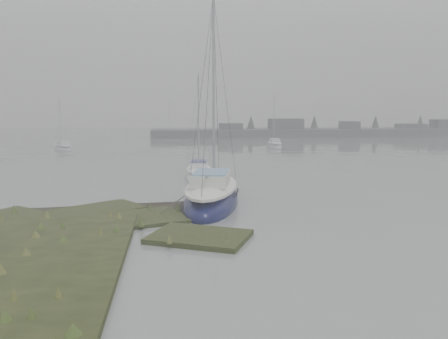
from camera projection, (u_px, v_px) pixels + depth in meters
ground at (176, 156)px, 46.06m from camera, size 160.00×160.00×0.00m
far_shoreline at (320, 132)px, 80.50m from camera, size 60.00×8.00×4.15m
sailboat_main at (212, 198)px, 21.97m from camera, size 4.20×8.35×11.27m
sailboat_white at (199, 174)px, 30.80m from camera, size 2.29×5.73×7.90m
sailboat_far_a at (63, 148)px, 52.48m from camera, size 3.81×4.99×6.84m
sailboat_far_b at (274, 146)px, 56.26m from camera, size 2.13×5.42×7.49m
sailboat_far_c at (173, 136)px, 79.06m from camera, size 5.35×4.59×7.55m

